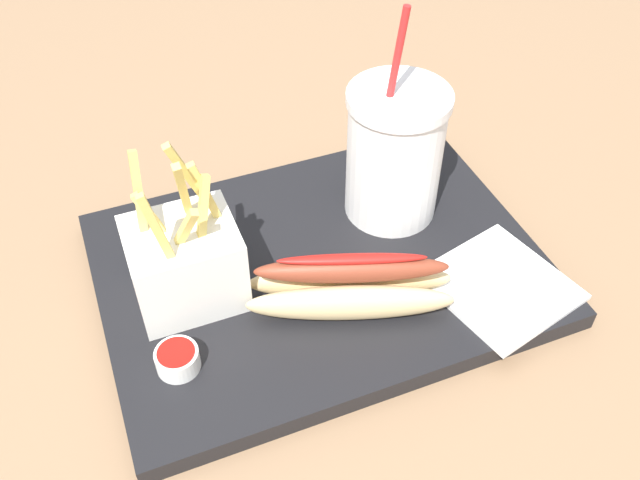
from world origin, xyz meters
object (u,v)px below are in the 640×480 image
at_px(soda_cup, 394,154).
at_px(napkin_stack, 500,286).
at_px(hot_dog_1, 351,286).
at_px(ketchup_cup_1, 177,359).
at_px(fries_basket, 185,262).

relative_size(soda_cup, napkin_stack, 1.91).
height_order(hot_dog_1, ketchup_cup_1, hot_dog_1).
xyz_separation_m(hot_dog_1, napkin_stack, (-0.14, 0.03, -0.02)).
xyz_separation_m(ketchup_cup_1, napkin_stack, (-0.30, 0.02, -0.01)).
bearing_deg(hot_dog_1, soda_cup, -130.56).
relative_size(fries_basket, ketchup_cup_1, 4.17).
xyz_separation_m(hot_dog_1, ketchup_cup_1, (0.16, 0.01, -0.01)).
relative_size(hot_dog_1, napkin_stack, 1.62).
xyz_separation_m(soda_cup, hot_dog_1, (0.09, 0.11, -0.05)).
height_order(hot_dog_1, napkin_stack, hot_dog_1).
relative_size(soda_cup, ketchup_cup_1, 6.05).
xyz_separation_m(fries_basket, napkin_stack, (-0.27, 0.10, -0.04)).
bearing_deg(napkin_stack, ketchup_cup_1, -4.54).
xyz_separation_m(soda_cup, fries_basket, (0.23, 0.04, -0.03)).
bearing_deg(ketchup_cup_1, hot_dog_1, -176.93).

